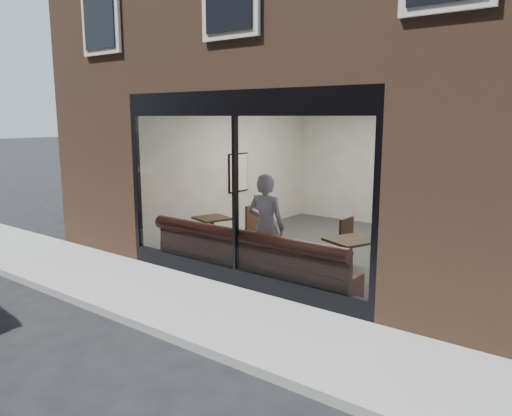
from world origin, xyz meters
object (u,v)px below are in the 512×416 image
Objects in this scene: person at (266,227)px; cafe_table_left at (212,218)px; cafe_chair_right at (337,253)px; cafe_table_right at (350,241)px; cafe_chair_left at (245,236)px; banquette at (251,267)px.

person is 1.99m from cafe_table_left.
cafe_chair_right is at bearing 17.69° from cafe_table_left.
person reaches higher than cafe_table_left.
cafe_table_right is 1.11m from cafe_chair_right.
cafe_chair_left is (0.23, 0.78, -0.50)m from cafe_table_left.
person is at bearing 133.60° from cafe_chair_left.
banquette is 1.82m from cafe_chair_right.
person is at bearing 69.27° from cafe_chair_right.
cafe_table_right reaches higher than cafe_table_left.
cafe_chair_left is 0.98× the size of cafe_chair_right.
banquette is 0.75m from person.
cafe_table_right reaches higher than banquette.
banquette is at bearing 35.60° from person.
cafe_chair_right is (0.59, 1.45, -0.69)m from person.
banquette is 1.96m from cafe_table_left.
cafe_table_left is at bearing 153.08° from banquette.
cafe_table_right is 1.47× the size of cafe_chair_left.
cafe_chair_left is 2.23m from cafe_chair_right.
cafe_chair_right is (-0.64, 0.76, -0.50)m from cafe_table_right.
cafe_chair_right is at bearing 64.55° from banquette.
cafe_chair_left is (-1.64, 1.44, -0.69)m from person.
cafe_chair_left is (-1.45, 1.63, 0.01)m from banquette.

